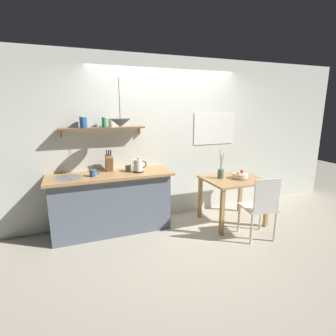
{
  "coord_description": "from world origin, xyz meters",
  "views": [
    {
      "loc": [
        -1.54,
        -3.51,
        1.89
      ],
      "look_at": [
        -0.1,
        0.25,
        0.95
      ],
      "focal_mm": 27.84,
      "sensor_mm": 36.0,
      "label": 1
    }
  ],
  "objects_px": {
    "dining_table": "(233,186)",
    "pendant_lamp": "(120,123)",
    "knife_block": "(109,163)",
    "coffee_mug_spare": "(128,168)",
    "dining_chair_near": "(261,205)",
    "electric_kettle": "(138,166)",
    "coffee_mug_by_sink": "(93,173)",
    "twig_vase": "(221,173)",
    "fruit_bowl": "(240,175)"
  },
  "relations": [
    {
      "from": "pendant_lamp",
      "to": "electric_kettle",
      "type": "bearing_deg",
      "value": 19.82
    },
    {
      "from": "twig_vase",
      "to": "coffee_mug_spare",
      "type": "height_order",
      "value": "twig_vase"
    },
    {
      "from": "dining_table",
      "to": "knife_block",
      "type": "distance_m",
      "value": 2.03
    },
    {
      "from": "electric_kettle",
      "to": "coffee_mug_spare",
      "type": "xyz_separation_m",
      "value": [
        -0.12,
        0.14,
        -0.05
      ]
    },
    {
      "from": "dining_chair_near",
      "to": "coffee_mug_spare",
      "type": "height_order",
      "value": "coffee_mug_spare"
    },
    {
      "from": "knife_block",
      "to": "coffee_mug_spare",
      "type": "relative_size",
      "value": 2.62
    },
    {
      "from": "dining_chair_near",
      "to": "coffee_mug_spare",
      "type": "relative_size",
      "value": 7.41
    },
    {
      "from": "dining_table",
      "to": "electric_kettle",
      "type": "distance_m",
      "value": 1.59
    },
    {
      "from": "twig_vase",
      "to": "electric_kettle",
      "type": "distance_m",
      "value": 1.35
    },
    {
      "from": "dining_chair_near",
      "to": "coffee_mug_by_sink",
      "type": "height_order",
      "value": "coffee_mug_by_sink"
    },
    {
      "from": "dining_table",
      "to": "dining_chair_near",
      "type": "relative_size",
      "value": 0.98
    },
    {
      "from": "dining_table",
      "to": "knife_block",
      "type": "bearing_deg",
      "value": 164.68
    },
    {
      "from": "coffee_mug_by_sink",
      "to": "coffee_mug_spare",
      "type": "xyz_separation_m",
      "value": [
        0.54,
        0.15,
        -0.0
      ]
    },
    {
      "from": "dining_table",
      "to": "dining_chair_near",
      "type": "xyz_separation_m",
      "value": [
        0.03,
        -0.65,
        -0.11
      ]
    },
    {
      "from": "dining_chair_near",
      "to": "pendant_lamp",
      "type": "xyz_separation_m",
      "value": [
        -1.8,
        0.87,
        1.15
      ]
    },
    {
      "from": "electric_kettle",
      "to": "knife_block",
      "type": "bearing_deg",
      "value": 152.96
    },
    {
      "from": "dining_table",
      "to": "dining_chair_near",
      "type": "bearing_deg",
      "value": -87.56
    },
    {
      "from": "electric_kettle",
      "to": "coffee_mug_by_sink",
      "type": "xyz_separation_m",
      "value": [
        -0.67,
        -0.01,
        -0.05
      ]
    },
    {
      "from": "electric_kettle",
      "to": "pendant_lamp",
      "type": "height_order",
      "value": "pendant_lamp"
    },
    {
      "from": "electric_kettle",
      "to": "pendant_lamp",
      "type": "xyz_separation_m",
      "value": [
        -0.27,
        -0.1,
        0.66
      ]
    },
    {
      "from": "knife_block",
      "to": "pendant_lamp",
      "type": "distance_m",
      "value": 0.7
    },
    {
      "from": "dining_chair_near",
      "to": "knife_block",
      "type": "xyz_separation_m",
      "value": [
        -1.94,
        1.18,
        0.53
      ]
    },
    {
      "from": "twig_vase",
      "to": "coffee_mug_spare",
      "type": "bearing_deg",
      "value": 165.6
    },
    {
      "from": "coffee_mug_by_sink",
      "to": "coffee_mug_spare",
      "type": "bearing_deg",
      "value": 15.87
    },
    {
      "from": "twig_vase",
      "to": "coffee_mug_by_sink",
      "type": "distance_m",
      "value": 2.0
    },
    {
      "from": "dining_chair_near",
      "to": "fruit_bowl",
      "type": "bearing_deg",
      "value": 83.49
    },
    {
      "from": "fruit_bowl",
      "to": "coffee_mug_by_sink",
      "type": "relative_size",
      "value": 1.82
    },
    {
      "from": "twig_vase",
      "to": "pendant_lamp",
      "type": "distance_m",
      "value": 1.79
    },
    {
      "from": "dining_table",
      "to": "fruit_bowl",
      "type": "bearing_deg",
      "value": -21.6
    },
    {
      "from": "pendant_lamp",
      "to": "coffee_mug_spare",
      "type": "bearing_deg",
      "value": 59.06
    },
    {
      "from": "dining_table",
      "to": "pendant_lamp",
      "type": "relative_size",
      "value": 1.43
    },
    {
      "from": "knife_block",
      "to": "fruit_bowl",
      "type": "bearing_deg",
      "value": -15.63
    },
    {
      "from": "dining_table",
      "to": "pendant_lamp",
      "type": "xyz_separation_m",
      "value": [
        -1.77,
        0.22,
        1.04
      ]
    },
    {
      "from": "pendant_lamp",
      "to": "dining_chair_near",
      "type": "bearing_deg",
      "value": -25.9
    },
    {
      "from": "twig_vase",
      "to": "pendant_lamp",
      "type": "height_order",
      "value": "pendant_lamp"
    },
    {
      "from": "electric_kettle",
      "to": "knife_block",
      "type": "xyz_separation_m",
      "value": [
        -0.41,
        0.21,
        0.04
      ]
    },
    {
      "from": "dining_table",
      "to": "knife_block",
      "type": "xyz_separation_m",
      "value": [
        -1.91,
        0.52,
        0.42
      ]
    },
    {
      "from": "dining_table",
      "to": "twig_vase",
      "type": "distance_m",
      "value": 0.29
    },
    {
      "from": "knife_block",
      "to": "coffee_mug_by_sink",
      "type": "distance_m",
      "value": 0.35
    },
    {
      "from": "coffee_mug_spare",
      "to": "electric_kettle",
      "type": "bearing_deg",
      "value": -48.48
    },
    {
      "from": "twig_vase",
      "to": "electric_kettle",
      "type": "relative_size",
      "value": 2.04
    },
    {
      "from": "dining_table",
      "to": "pendant_lamp",
      "type": "distance_m",
      "value": 2.07
    },
    {
      "from": "knife_block",
      "to": "pendant_lamp",
      "type": "height_order",
      "value": "pendant_lamp"
    },
    {
      "from": "dining_chair_near",
      "to": "fruit_bowl",
      "type": "distance_m",
      "value": 0.68
    },
    {
      "from": "coffee_mug_spare",
      "to": "pendant_lamp",
      "type": "bearing_deg",
      "value": -120.94
    },
    {
      "from": "dining_chair_near",
      "to": "electric_kettle",
      "type": "bearing_deg",
      "value": 147.7
    },
    {
      "from": "knife_block",
      "to": "electric_kettle",
      "type": "bearing_deg",
      "value": -27.04
    },
    {
      "from": "coffee_mug_by_sink",
      "to": "dining_chair_near",
      "type": "bearing_deg",
      "value": -23.48
    },
    {
      "from": "fruit_bowl",
      "to": "coffee_mug_spare",
      "type": "relative_size",
      "value": 1.95
    },
    {
      "from": "knife_block",
      "to": "pendant_lamp",
      "type": "relative_size",
      "value": 0.51
    }
  ]
}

